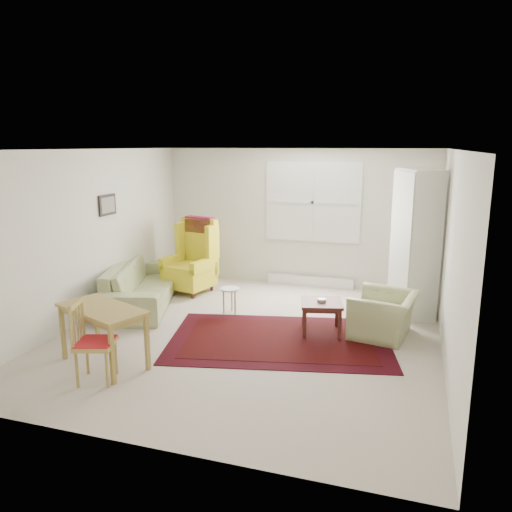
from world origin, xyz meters
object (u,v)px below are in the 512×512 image
(sofa, at_px, (142,276))
(desk_chair, at_px, (95,342))
(wingback_chair, at_px, (189,256))
(armchair, at_px, (384,310))
(desk, at_px, (104,336))
(cabinet, at_px, (415,243))
(stool, at_px, (230,300))
(coffee_table, at_px, (321,317))

(sofa, bearing_deg, desk_chair, -178.66)
(wingback_chair, xyz_separation_m, desk_chair, (0.49, -3.42, -0.20))
(armchair, bearing_deg, desk, -48.77)
(cabinet, bearing_deg, armchair, -128.89)
(sofa, xyz_separation_m, desk, (0.76, -2.17, -0.12))
(cabinet, height_order, desk_chair, cabinet)
(sofa, relative_size, stool, 5.82)
(sofa, xyz_separation_m, stool, (1.52, 0.04, -0.27))
(armchair, relative_size, wingback_chair, 0.70)
(desk_chair, bearing_deg, wingback_chair, -8.70)
(armchair, distance_m, coffee_table, 0.85)
(cabinet, bearing_deg, desk_chair, -154.65)
(armchair, bearing_deg, wingback_chair, -98.65)
(coffee_table, relative_size, desk_chair, 0.61)
(wingback_chair, height_order, cabinet, cabinet)
(armchair, bearing_deg, coffee_table, -70.46)
(sofa, bearing_deg, desk, -179.26)
(sofa, height_order, cabinet, cabinet)
(cabinet, bearing_deg, wingback_chair, 159.10)
(sofa, bearing_deg, armchair, -111.85)
(sofa, bearing_deg, cabinet, -96.90)
(wingback_chair, relative_size, cabinet, 0.59)
(stool, relative_size, desk, 0.36)
(coffee_table, bearing_deg, wingback_chair, 154.41)
(sofa, distance_m, armchair, 3.86)
(coffee_table, height_order, stool, coffee_table)
(coffee_table, xyz_separation_m, cabinet, (1.18, 1.24, 0.88))
(wingback_chair, height_order, coffee_table, wingback_chair)
(armchair, distance_m, stool, 2.35)
(sofa, xyz_separation_m, coffee_table, (3.02, -0.38, -0.24))
(coffee_table, xyz_separation_m, desk, (-2.26, -1.80, 0.13))
(stool, bearing_deg, sofa, -178.67)
(wingback_chair, relative_size, coffee_table, 2.35)
(desk, relative_size, desk_chair, 1.22)
(armchair, xyz_separation_m, desk_chair, (-2.92, -2.34, 0.10))
(sofa, height_order, desk, sofa)
(coffee_table, height_order, cabinet, cabinet)
(sofa, relative_size, desk, 2.08)
(stool, distance_m, desk_chair, 2.68)
(armchair, bearing_deg, stool, -87.32)
(wingback_chair, distance_m, desk, 3.06)
(armchair, height_order, stool, armchair)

